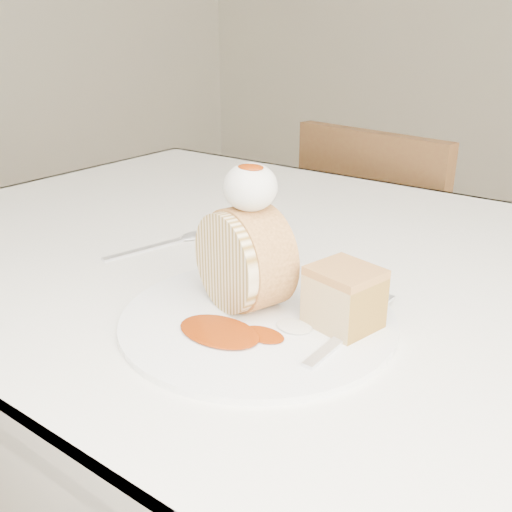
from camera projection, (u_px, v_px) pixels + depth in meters
The scene contains 10 objects.
table at pixel (312, 315), 0.83m from camera, with size 1.40×0.90×0.75m.
chair_far at pixel (384, 269), 1.45m from camera, with size 0.46×0.46×0.84m.
plate at pixel (258, 319), 0.62m from camera, with size 0.30×0.30×0.01m, color white.
roulade_slice at pixel (244, 259), 0.63m from camera, with size 0.11×0.11×0.06m, color beige.
cake_chunk at pixel (344, 301), 0.59m from camera, with size 0.07×0.06×0.06m, color tan.
whipped_cream at pixel (250, 187), 0.59m from camera, with size 0.06×0.06×0.05m, color silver.
caramel_drizzle at pixel (251, 161), 0.58m from camera, with size 0.03×0.02×0.01m, color #802805.
caramel_pool at pixel (219, 331), 0.58m from camera, with size 0.09×0.06×0.00m, color #802805, non-canonical shape.
fork at pixel (340, 339), 0.57m from camera, with size 0.02×0.18×0.00m, color silver.
spoon at pixel (144, 250), 0.82m from camera, with size 0.02×0.16×0.00m, color silver.
Camera 1 is at (0.37, -0.44, 1.05)m, focal length 40.00 mm.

